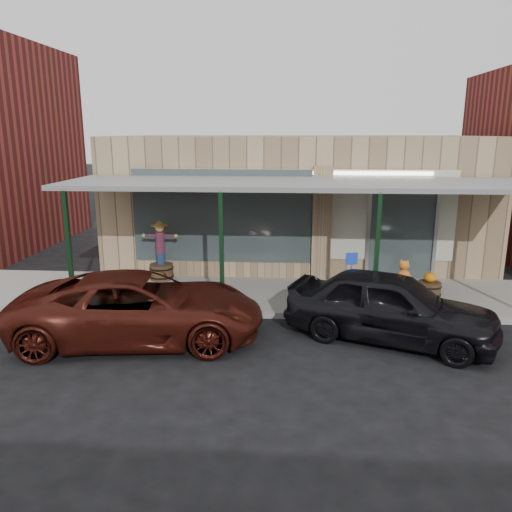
# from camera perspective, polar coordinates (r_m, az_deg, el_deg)

# --- Properties ---
(ground) EXTENTS (120.00, 120.00, 0.00)m
(ground) POSITION_cam_1_polar(r_m,az_deg,el_deg) (10.14, 4.81, -11.31)
(ground) COLOR black
(ground) RESTS_ON ground
(sidewalk) EXTENTS (40.00, 3.20, 0.15)m
(sidewalk) POSITION_cam_1_polar(r_m,az_deg,el_deg) (13.46, 4.65, -4.47)
(sidewalk) COLOR gray
(sidewalk) RESTS_ON ground
(storefront) EXTENTS (12.00, 6.25, 4.20)m
(storefront) POSITION_cam_1_polar(r_m,az_deg,el_deg) (17.47, 4.66, 6.60)
(storefront) COLOR tan
(storefront) RESTS_ON ground
(awning) EXTENTS (12.00, 3.00, 3.04)m
(awning) POSITION_cam_1_polar(r_m,az_deg,el_deg) (12.80, 4.91, 8.05)
(awning) COLOR slate
(awning) RESTS_ON ground
(block_buildings_near) EXTENTS (61.00, 8.00, 8.00)m
(block_buildings_near) POSITION_cam_1_polar(r_m,az_deg,el_deg) (18.51, 11.10, 12.00)
(block_buildings_near) COLOR maroon
(block_buildings_near) RESTS_ON ground
(barrel_scarecrow) EXTENTS (1.05, 0.74, 1.73)m
(barrel_scarecrow) POSITION_cam_1_polar(r_m,az_deg,el_deg) (14.71, -10.80, -0.38)
(barrel_scarecrow) COLOR #4D371E
(barrel_scarecrow) RESTS_ON sidewalk
(barrel_pumpkin) EXTENTS (0.67, 0.67, 0.70)m
(barrel_pumpkin) POSITION_cam_1_polar(r_m,az_deg,el_deg) (13.75, 19.18, -3.41)
(barrel_pumpkin) COLOR #4D371E
(barrel_pumpkin) RESTS_ON sidewalk
(handicap_sign) EXTENTS (0.29, 0.09, 1.41)m
(handicap_sign) POSITION_cam_1_polar(r_m,az_deg,el_deg) (12.11, 10.80, -1.93)
(handicap_sign) COLOR gray
(handicap_sign) RESTS_ON sidewalk
(parked_sedan) EXTENTS (4.71, 3.25, 1.56)m
(parked_sedan) POSITION_cam_1_polar(r_m,az_deg,el_deg) (10.96, 15.12, -5.56)
(parked_sedan) COLOR black
(parked_sedan) RESTS_ON ground
(car_maroon) EXTENTS (5.44, 3.00, 1.44)m
(car_maroon) POSITION_cam_1_polar(r_m,az_deg,el_deg) (10.86, -13.10, -5.76)
(car_maroon) COLOR #42140D
(car_maroon) RESTS_ON ground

